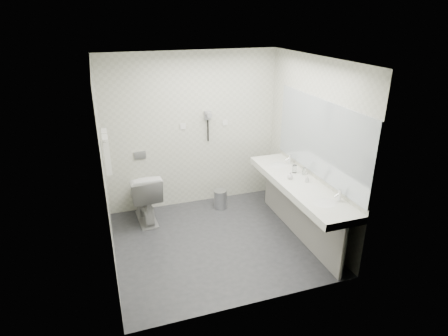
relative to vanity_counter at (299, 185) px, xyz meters
name	(u,v)px	position (x,y,z in m)	size (l,w,h in m)	color
floor	(217,241)	(-1.12, 0.20, -0.80)	(2.80, 2.80, 0.00)	#2C2C31
ceiling	(216,60)	(-1.12, 0.20, 1.70)	(2.80, 2.80, 0.00)	silver
wall_back	(192,131)	(-1.12, 1.50, 0.45)	(2.80, 2.80, 0.00)	beige
wall_front	(256,204)	(-1.12, -1.10, 0.45)	(2.80, 2.80, 0.00)	beige
wall_left	(104,173)	(-2.52, 0.20, 0.45)	(2.60, 2.60, 0.00)	beige
wall_right	(312,148)	(0.27, 0.20, 0.45)	(2.60, 2.60, 0.00)	beige
vanity_counter	(299,185)	(0.00, 0.00, 0.00)	(0.55, 2.20, 0.10)	silver
vanity_panel	(298,212)	(0.02, 0.00, -0.42)	(0.03, 2.15, 0.75)	gray
vanity_post_near	(343,252)	(0.05, -1.04, -0.42)	(0.06, 0.06, 0.75)	silver
vanity_post_far	(269,183)	(0.05, 1.04, -0.42)	(0.06, 0.06, 0.75)	silver
mirror	(320,139)	(0.26, 0.00, 0.65)	(0.02, 2.20, 1.05)	#B2BCC6
basin_near	(325,204)	(0.00, -0.65, 0.04)	(0.40, 0.31, 0.05)	silver
basin_far	(278,166)	(0.00, 0.65, 0.04)	(0.40, 0.31, 0.05)	silver
faucet_near	(340,195)	(0.19, -0.65, 0.12)	(0.04, 0.04, 0.15)	silver
faucet_far	(290,159)	(0.19, 0.65, 0.12)	(0.04, 0.04, 0.15)	silver
soap_bottle_a	(307,179)	(0.10, -0.03, 0.10)	(0.04, 0.04, 0.10)	beige
soap_bottle_b	(290,175)	(-0.07, 0.14, 0.10)	(0.08, 0.08, 0.10)	beige
glass_left	(304,171)	(0.20, 0.22, 0.10)	(0.05, 0.05, 0.10)	silver
glass_right	(295,169)	(0.09, 0.31, 0.11)	(0.06, 0.06, 0.12)	silver
toilet	(144,196)	(-2.00, 1.14, -0.39)	(0.46, 0.81, 0.82)	silver
flush_plate	(140,155)	(-1.98, 1.49, 0.15)	(0.18, 0.02, 0.12)	#B2B5BA
pedal_bin	(220,199)	(-0.77, 1.14, -0.65)	(0.21, 0.21, 0.30)	#B2B5BA
bin_lid	(220,191)	(-0.77, 1.14, -0.49)	(0.21, 0.21, 0.01)	#B2B5BA
towel_rail	(104,135)	(-2.47, 0.75, 0.75)	(0.02, 0.02, 0.62)	silver
towel_near	(107,155)	(-2.46, 0.61, 0.53)	(0.07, 0.24, 0.48)	white
towel_far	(106,148)	(-2.46, 0.89, 0.53)	(0.07, 0.24, 0.48)	white
dryer_cradle	(207,115)	(-0.88, 1.47, 0.70)	(0.10, 0.04, 0.14)	gray
dryer_barrel	(209,115)	(-0.88, 1.40, 0.73)	(0.08, 0.08, 0.14)	gray
dryer_cord	(208,131)	(-0.88, 1.46, 0.45)	(0.02, 0.02, 0.35)	black
switch_plate_a	(183,126)	(-1.27, 1.49, 0.55)	(0.09, 0.02, 0.09)	silver
switch_plate_b	(225,123)	(-0.57, 1.49, 0.55)	(0.09, 0.02, 0.09)	silver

